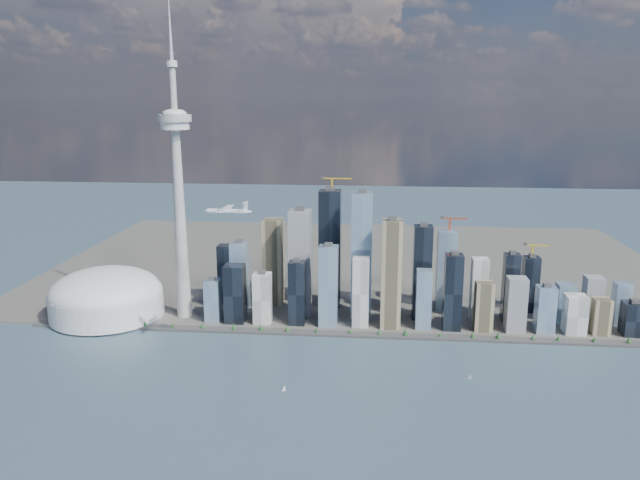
# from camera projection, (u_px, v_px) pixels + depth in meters

# --- Properties ---
(ground) EXTENTS (4000.00, 4000.00, 0.00)m
(ground) POSITION_uv_depth(u_px,v_px,m) (339.00, 408.00, 801.72)
(ground) COLOR #304754
(ground) RESTS_ON ground
(seawall) EXTENTS (1100.00, 22.00, 4.00)m
(seawall) POSITION_uv_depth(u_px,v_px,m) (349.00, 334.00, 1043.58)
(seawall) COLOR #383838
(seawall) RESTS_ON ground
(land) EXTENTS (1400.00, 900.00, 3.00)m
(land) POSITION_uv_depth(u_px,v_px,m) (358.00, 264.00, 1479.87)
(land) COLOR #4C4C47
(land) RESTS_ON ground
(shoreline_trees) EXTENTS (960.53, 7.20, 8.80)m
(shoreline_trees) POSITION_uv_depth(u_px,v_px,m) (349.00, 331.00, 1042.03)
(shoreline_trees) COLOR #3F2D1E
(shoreline_trees) RESTS_ON seawall
(skyscraper_cluster) EXTENTS (736.00, 142.00, 245.91)m
(skyscraper_cluster) POSITION_uv_depth(u_px,v_px,m) (385.00, 278.00, 1105.40)
(skyscraper_cluster) COLOR black
(skyscraper_cluster) RESTS_ON land
(needle_tower) EXTENTS (56.00, 56.00, 550.50)m
(needle_tower) POSITION_uv_depth(u_px,v_px,m) (178.00, 188.00, 1075.34)
(needle_tower) COLOR #969792
(needle_tower) RESTS_ON land
(dome_stadium) EXTENTS (200.00, 200.00, 86.00)m
(dome_stadium) POSITION_uv_depth(u_px,v_px,m) (107.00, 296.00, 1123.23)
(dome_stadium) COLOR white
(dome_stadium) RESTS_ON land
(airplane) EXTENTS (70.51, 62.26, 17.23)m
(airplane) POSITION_uv_depth(u_px,v_px,m) (228.00, 211.00, 896.93)
(airplane) COLOR white
(airplane) RESTS_ON ground
(sailboat_west) EXTENTS (6.38, 3.30, 8.91)m
(sailboat_west) POSITION_uv_depth(u_px,v_px,m) (284.00, 389.00, 849.30)
(sailboat_west) COLOR silver
(sailboat_west) RESTS_ON ground
(sailboat_east) EXTENTS (5.86, 3.49, 8.33)m
(sailboat_east) POSITION_uv_depth(u_px,v_px,m) (470.00, 377.00, 884.92)
(sailboat_east) COLOR silver
(sailboat_east) RESTS_ON ground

